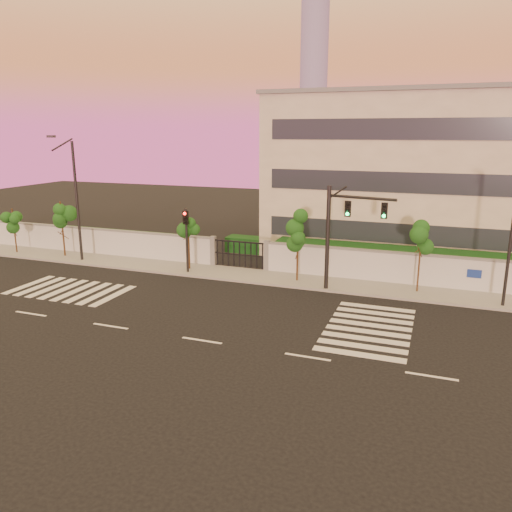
% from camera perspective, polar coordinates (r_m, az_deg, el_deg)
% --- Properties ---
extents(ground, '(120.00, 120.00, 0.00)m').
position_cam_1_polar(ground, '(23.36, -6.21, -9.59)').
color(ground, black).
rests_on(ground, ground).
extents(sidewalk, '(60.00, 3.00, 0.15)m').
position_cam_1_polar(sidewalk, '(32.49, 2.03, -2.53)').
color(sidewalk, gray).
rests_on(sidewalk, ground).
extents(perimeter_wall, '(60.00, 0.36, 2.20)m').
position_cam_1_polar(perimeter_wall, '(33.58, 3.01, -0.23)').
color(perimeter_wall, silver).
rests_on(perimeter_wall, ground).
extents(hedge_row, '(41.00, 4.25, 1.80)m').
position_cam_1_polar(hedge_row, '(35.92, 5.93, 0.24)').
color(hedge_row, '#103813').
rests_on(hedge_row, ground).
extents(institutional_building, '(24.40, 12.40, 12.25)m').
position_cam_1_polar(institutional_building, '(41.21, 19.46, 8.82)').
color(institutional_building, '#BAB29E').
rests_on(institutional_building, ground).
extents(distant_skyscraper, '(16.00, 16.00, 118.00)m').
position_cam_1_polar(distant_skyscraper, '(312.75, 6.72, 23.61)').
color(distant_skyscraper, slate).
rests_on(distant_skyscraper, ground).
extents(road_markings, '(57.00, 7.62, 0.02)m').
position_cam_1_polar(road_markings, '(27.14, -5.68, -6.12)').
color(road_markings, silver).
rests_on(road_markings, ground).
extents(street_tree_a, '(1.30, 1.03, 3.59)m').
position_cam_1_polar(street_tree_a, '(42.98, -25.97, 3.66)').
color(street_tree_a, '#382314').
rests_on(street_tree_a, ground).
extents(street_tree_b, '(1.54, 1.23, 4.29)m').
position_cam_1_polar(street_tree_b, '(40.18, -21.31, 4.23)').
color(street_tree_b, '#382314').
rests_on(street_tree_b, ground).
extents(street_tree_c, '(1.41, 1.12, 4.09)m').
position_cam_1_polar(street_tree_c, '(34.12, -7.71, 3.22)').
color(street_tree_c, '#382314').
rests_on(street_tree_c, ground).
extents(street_tree_d, '(1.51, 1.20, 4.55)m').
position_cam_1_polar(street_tree_d, '(31.10, 4.87, 2.90)').
color(street_tree_d, '#382314').
rests_on(street_tree_d, ground).
extents(street_tree_e, '(1.30, 1.03, 4.17)m').
position_cam_1_polar(street_tree_e, '(30.39, 18.36, 1.42)').
color(street_tree_e, '#382314').
rests_on(street_tree_e, ground).
extents(traffic_signal_main, '(3.97, 0.97, 6.32)m').
position_cam_1_polar(traffic_signal_main, '(29.37, 9.75, 3.36)').
color(traffic_signal_main, black).
rests_on(traffic_signal_main, ground).
extents(traffic_signal_secondary, '(0.35, 0.34, 4.45)m').
position_cam_1_polar(traffic_signal_secondary, '(33.35, -7.97, 2.64)').
color(traffic_signal_secondary, black).
rests_on(traffic_signal_secondary, ground).
extents(streetlight_west, '(0.54, 2.19, 9.11)m').
position_cam_1_polar(streetlight_west, '(38.05, -20.01, 6.53)').
color(streetlight_west, black).
rests_on(streetlight_west, ground).
extents(streetlight_east, '(0.47, 1.90, 7.91)m').
position_cam_1_polar(streetlight_east, '(29.26, 27.25, 2.51)').
color(streetlight_east, black).
rests_on(streetlight_east, ground).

